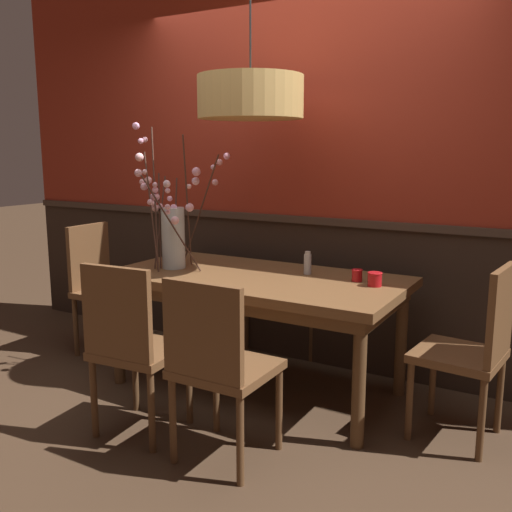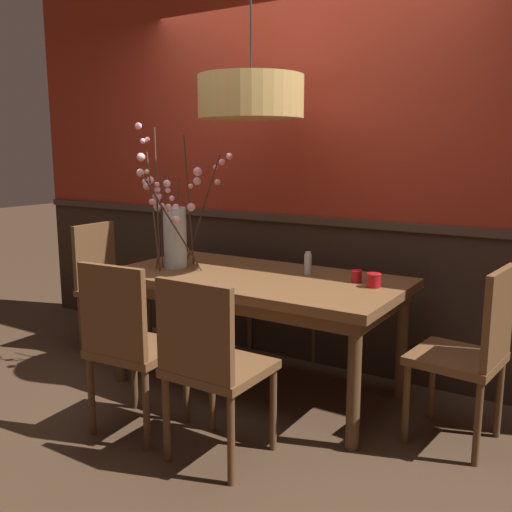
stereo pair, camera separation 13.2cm
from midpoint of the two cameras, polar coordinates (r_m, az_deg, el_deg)
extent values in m
plane|color=#422D1E|center=(3.76, 1.03, -13.08)|extent=(24.00, 24.00, 0.00)
cube|color=#2D2119|center=(4.14, 5.83, -3.49)|extent=(5.25, 0.12, 1.01)
cube|color=#3E2E24|center=(4.04, 5.90, 3.71)|extent=(5.25, 0.14, 0.05)
cube|color=maroon|center=(4.04, 6.22, 16.46)|extent=(5.25, 0.12, 1.83)
cube|color=brown|center=(3.53, 1.07, -2.36)|extent=(1.82, 0.93, 0.05)
cube|color=brown|center=(3.55, 1.07, -3.42)|extent=(1.71, 0.82, 0.08)
cylinder|color=brown|center=(3.84, -12.54, -7.30)|extent=(0.07, 0.07, 0.69)
cylinder|color=brown|center=(2.98, 11.07, -12.59)|extent=(0.07, 0.07, 0.69)
cylinder|color=brown|center=(4.38, -5.61, -4.89)|extent=(0.07, 0.07, 0.69)
cylinder|color=brown|center=(3.64, 15.44, -8.44)|extent=(0.07, 0.07, 0.69)
cube|color=brown|center=(3.15, -10.55, -9.18)|extent=(0.46, 0.44, 0.04)
cube|color=brown|center=(2.94, -12.96, -5.45)|extent=(0.41, 0.07, 0.47)
cylinder|color=brown|center=(3.47, -11.03, -11.49)|extent=(0.04, 0.04, 0.43)
cylinder|color=brown|center=(3.26, -5.83, -12.79)|extent=(0.04, 0.04, 0.43)
cylinder|color=brown|center=(3.23, -15.03, -13.40)|extent=(0.04, 0.04, 0.43)
cylinder|color=brown|center=(3.01, -9.66, -15.03)|extent=(0.04, 0.04, 0.43)
cube|color=brown|center=(4.38, 3.59, -3.42)|extent=(0.47, 0.46, 0.04)
cube|color=brown|center=(4.51, 4.65, -0.14)|extent=(0.42, 0.07, 0.40)
cylinder|color=brown|center=(4.21, 4.87, -7.36)|extent=(0.04, 0.04, 0.43)
cylinder|color=brown|center=(4.36, 0.25, -6.67)|extent=(0.04, 0.04, 0.43)
cylinder|color=brown|center=(4.54, 6.73, -6.07)|extent=(0.04, 0.04, 0.43)
cylinder|color=brown|center=(4.68, 2.37, -5.48)|extent=(0.04, 0.04, 0.43)
cube|color=brown|center=(2.83, -2.25, -11.20)|extent=(0.44, 0.43, 0.04)
cube|color=brown|center=(2.59, -4.77, -7.47)|extent=(0.42, 0.04, 0.45)
cylinder|color=brown|center=(3.16, -3.18, -13.49)|extent=(0.04, 0.04, 0.44)
cylinder|color=brown|center=(2.97, 3.06, -15.12)|extent=(0.04, 0.04, 0.44)
cylinder|color=brown|center=(2.90, -7.64, -15.92)|extent=(0.04, 0.04, 0.44)
cylinder|color=brown|center=(2.69, -1.05, -18.03)|extent=(0.04, 0.04, 0.44)
cube|color=brown|center=(4.38, -13.19, -3.49)|extent=(0.43, 0.42, 0.04)
cube|color=brown|center=(4.46, -15.08, 0.10)|extent=(0.04, 0.39, 0.48)
cylinder|color=brown|center=(4.45, -9.79, -6.38)|extent=(0.04, 0.04, 0.44)
cylinder|color=brown|center=(4.21, -12.98, -7.52)|extent=(0.04, 0.04, 0.44)
cylinder|color=brown|center=(4.69, -13.13, -5.64)|extent=(0.04, 0.04, 0.44)
cylinder|color=brown|center=(4.45, -16.33, -6.66)|extent=(0.04, 0.04, 0.44)
cube|color=brown|center=(4.16, 10.20, -4.37)|extent=(0.47, 0.42, 0.04)
cube|color=brown|center=(4.27, 11.10, -0.39)|extent=(0.42, 0.06, 0.48)
cylinder|color=brown|center=(4.02, 11.90, -8.47)|extent=(0.04, 0.04, 0.42)
cylinder|color=brown|center=(4.14, 6.79, -7.75)|extent=(0.04, 0.04, 0.42)
cylinder|color=brown|center=(4.32, 13.26, -7.14)|extent=(0.04, 0.04, 0.42)
cylinder|color=brown|center=(4.44, 8.47, -6.52)|extent=(0.04, 0.04, 0.42)
cube|color=brown|center=(3.17, 20.56, -9.59)|extent=(0.46, 0.46, 0.04)
cube|color=brown|center=(3.04, 24.32, -5.58)|extent=(0.08, 0.40, 0.47)
cylinder|color=brown|center=(3.15, 16.01, -14.06)|extent=(0.04, 0.04, 0.43)
cylinder|color=brown|center=(3.46, 18.32, -11.90)|extent=(0.04, 0.04, 0.43)
cylinder|color=brown|center=(3.05, 22.55, -15.33)|extent=(0.04, 0.04, 0.43)
cylinder|color=brown|center=(3.37, 24.27, -12.94)|extent=(0.04, 0.04, 0.43)
cylinder|color=silver|center=(3.76, -7.13, 1.85)|extent=(0.15, 0.15, 0.40)
cylinder|color=silver|center=(3.79, -7.07, -0.41)|extent=(0.13, 0.13, 0.09)
cylinder|color=#472D23|center=(3.79, -8.44, 3.58)|extent=(0.10, 0.13, 0.61)
sphere|color=#FDADC9|center=(3.75, -8.88, 6.59)|extent=(0.04, 0.04, 0.04)
sphere|color=beige|center=(3.74, -9.88, 8.33)|extent=(0.03, 0.03, 0.03)
sphere|color=#F0A6BB|center=(3.76, -8.78, 5.91)|extent=(0.05, 0.05, 0.05)
sphere|color=#F6BDC3|center=(3.79, -8.86, 4.81)|extent=(0.05, 0.05, 0.05)
sphere|color=#EEABBD|center=(3.78, -8.38, 5.01)|extent=(0.03, 0.03, 0.03)
cylinder|color=#472D23|center=(3.82, -4.37, 4.64)|extent=(0.40, 0.14, 0.74)
sphere|color=#F8A9CB|center=(3.91, -1.69, 9.98)|extent=(0.05, 0.05, 0.05)
sphere|color=#EFB3CE|center=(3.88, -3.09, 8.89)|extent=(0.03, 0.03, 0.03)
sphere|color=#FEACBD|center=(3.88, -2.46, 9.38)|extent=(0.04, 0.04, 0.04)
sphere|color=#F5ADBA|center=(3.88, -2.90, 7.40)|extent=(0.04, 0.04, 0.04)
cylinder|color=#472D23|center=(3.81, -8.41, 3.45)|extent=(0.08, 0.23, 0.59)
sphere|color=#F9B5C1|center=(3.85, -9.02, 5.48)|extent=(0.05, 0.05, 0.05)
sphere|color=#E5ABCD|center=(3.83, -9.09, 5.94)|extent=(0.04, 0.04, 0.04)
sphere|color=#EFB2C7|center=(3.81, -9.93, 6.89)|extent=(0.05, 0.05, 0.05)
sphere|color=#E6ACCA|center=(3.82, -9.00, 4.98)|extent=(0.04, 0.04, 0.04)
sphere|color=#F8AFBA|center=(3.85, -10.07, 7.35)|extent=(0.04, 0.04, 0.04)
cylinder|color=#472D23|center=(3.61, -7.34, 3.25)|extent=(0.30, 0.22, 0.61)
sphere|color=#EBB0C9|center=(3.57, -7.70, 4.43)|extent=(0.03, 0.03, 0.03)
sphere|color=#E7AAC3|center=(3.44, -7.75, 6.54)|extent=(0.03, 0.03, 0.03)
sphere|color=#EFADC0|center=(3.54, -7.73, 4.93)|extent=(0.04, 0.04, 0.04)
sphere|color=beige|center=(3.44, -7.83, 7.20)|extent=(0.04, 0.04, 0.04)
sphere|color=#FCBECC|center=(3.61, -6.99, 3.60)|extent=(0.05, 0.05, 0.05)
cylinder|color=#472D23|center=(3.77, -6.93, 3.37)|extent=(0.02, 0.08, 0.58)
sphere|color=#F4A6C7|center=(3.76, -7.10, 3.82)|extent=(0.05, 0.05, 0.05)
sphere|color=beige|center=(3.80, -7.07, 3.52)|extent=(0.03, 0.03, 0.03)
sphere|color=#FEAFCB|center=(3.77, -7.45, 5.76)|extent=(0.04, 0.04, 0.04)
sphere|color=#FAABD0|center=(3.75, -7.06, 4.87)|extent=(0.04, 0.04, 0.04)
cylinder|color=#472D23|center=(3.76, -8.90, 5.79)|extent=(0.15, 0.16, 0.91)
sphere|color=#F7B1CD|center=(3.73, -9.86, 11.43)|extent=(0.03, 0.03, 0.03)
sphere|color=#F1A8D0|center=(3.77, -10.72, 12.67)|extent=(0.05, 0.05, 0.05)
sphere|color=#F0A5C9|center=(3.73, -10.27, 11.27)|extent=(0.04, 0.04, 0.04)
sphere|color=#F6B5BD|center=(3.75, -9.56, 7.51)|extent=(0.05, 0.05, 0.05)
sphere|color=#E9A9BE|center=(3.73, -8.90, 7.10)|extent=(0.03, 0.03, 0.03)
sphere|color=#FEB3BD|center=(3.77, -9.05, 5.26)|extent=(0.03, 0.03, 0.03)
cylinder|color=#472D23|center=(3.69, -9.27, 4.45)|extent=(0.18, 0.11, 0.75)
sphere|color=#FAB7BB|center=(3.62, -10.43, 9.73)|extent=(0.05, 0.05, 0.05)
sphere|color=#EAACBB|center=(3.69, -10.52, 8.21)|extent=(0.05, 0.05, 0.05)
sphere|color=#EFADC1|center=(3.69, -9.39, 5.39)|extent=(0.04, 0.04, 0.04)
cylinder|color=#472D23|center=(3.69, -5.73, 5.34)|extent=(0.13, 0.23, 0.85)
sphere|color=#E9B7D0|center=(3.69, -4.90, 7.50)|extent=(0.05, 0.05, 0.05)
sphere|color=#F8A9C6|center=(3.65, -4.83, 8.44)|extent=(0.06, 0.06, 0.06)
sphere|color=#F9BBBC|center=(3.69, -5.56, 6.98)|extent=(0.03, 0.03, 0.03)
sphere|color=#F6B3C5|center=(3.69, -5.51, 4.90)|extent=(0.06, 0.06, 0.06)
cylinder|color=red|center=(3.29, 12.85, -2.39)|extent=(0.08, 0.08, 0.08)
torus|color=red|center=(3.28, 12.87, -1.77)|extent=(0.08, 0.08, 0.01)
cylinder|color=silver|center=(3.29, 12.84, -2.60)|extent=(0.06, 0.06, 0.04)
cylinder|color=red|center=(3.39, 11.16, -2.00)|extent=(0.06, 0.06, 0.07)
torus|color=red|center=(3.39, 11.18, -1.46)|extent=(0.07, 0.07, 0.01)
cylinder|color=silver|center=(3.40, 11.15, -2.18)|extent=(0.04, 0.04, 0.04)
cylinder|color=#ADADB2|center=(3.55, 6.29, -0.86)|extent=(0.05, 0.05, 0.13)
cylinder|color=beige|center=(3.54, 6.32, 0.29)|extent=(0.03, 0.03, 0.02)
cylinder|color=tan|center=(3.52, 0.60, 15.64)|extent=(0.64, 0.64, 0.25)
sphere|color=#F9EAB7|center=(3.52, 0.60, 15.03)|extent=(0.14, 0.14, 0.14)
camera|label=1|loc=(0.07, -88.92, 0.20)|focal=39.88mm
camera|label=2|loc=(0.07, 91.08, -0.20)|focal=39.88mm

